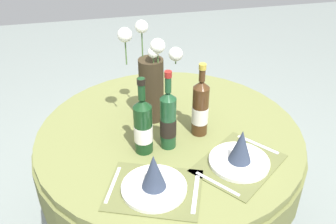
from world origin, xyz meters
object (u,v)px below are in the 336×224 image
at_px(dining_table, 169,154).
at_px(place_setting_left, 154,180).
at_px(flower_vase, 151,81).
at_px(wine_bottle_right, 143,126).
at_px(wine_bottle_centre, 168,120).
at_px(place_setting_right, 240,155).
at_px(wine_bottle_left, 200,108).

xyz_separation_m(dining_table, place_setting_left, (-0.14, -0.35, 0.18)).
height_order(flower_vase, wine_bottle_right, flower_vase).
height_order(flower_vase, wine_bottle_centre, flower_vase).
bearing_deg(flower_vase, dining_table, -64.20).
relative_size(flower_vase, wine_bottle_centre, 1.32).
xyz_separation_m(dining_table, place_setting_right, (0.22, -0.29, 0.18)).
bearing_deg(place_setting_left, wine_bottle_left, 49.37).
xyz_separation_m(wine_bottle_left, wine_bottle_centre, (-0.16, -0.06, 0.00)).
xyz_separation_m(place_setting_left, place_setting_right, (0.36, 0.07, 0.00)).
distance_m(place_setting_right, wine_bottle_right, 0.40).
bearing_deg(wine_bottle_right, place_setting_right, -25.82).
bearing_deg(place_setting_left, wine_bottle_right, 89.03).
distance_m(wine_bottle_left, wine_bottle_right, 0.27).
bearing_deg(place_setting_right, flower_vase, 124.19).
relative_size(wine_bottle_centre, wine_bottle_right, 1.04).
distance_m(dining_table, wine_bottle_right, 0.31).
xyz_separation_m(place_setting_left, wine_bottle_left, (0.26, 0.31, 0.08)).
relative_size(dining_table, wine_bottle_centre, 3.46).
height_order(place_setting_left, wine_bottle_centre, wine_bottle_centre).
bearing_deg(dining_table, wine_bottle_centre, -106.14).
xyz_separation_m(place_setting_right, wine_bottle_right, (-0.35, 0.17, 0.08)).
bearing_deg(wine_bottle_centre, wine_bottle_left, 21.33).
height_order(place_setting_left, flower_vase, flower_vase).
relative_size(place_setting_right, wine_bottle_right, 1.27).
distance_m(dining_table, wine_bottle_left, 0.30).
bearing_deg(wine_bottle_left, flower_vase, 138.25).
distance_m(place_setting_left, flower_vase, 0.50).
relative_size(dining_table, flower_vase, 2.61).
height_order(place_setting_right, wine_bottle_centre, wine_bottle_centre).
bearing_deg(wine_bottle_left, place_setting_left, -130.63).
relative_size(place_setting_left, wine_bottle_right, 1.23).
bearing_deg(wine_bottle_centre, dining_table, 73.86).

